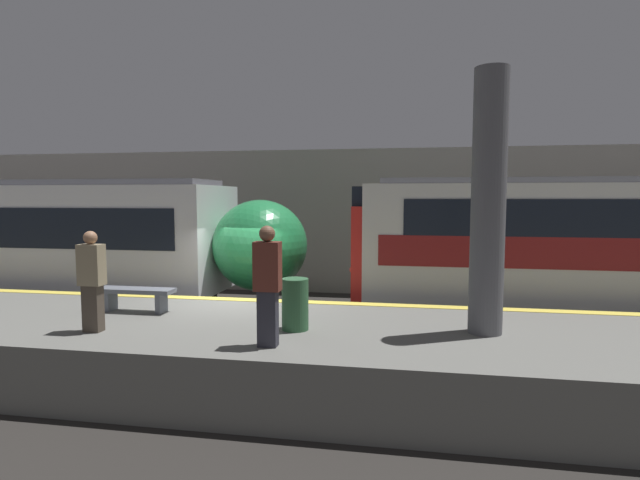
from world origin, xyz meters
TOP-DOWN VIEW (x-y plane):
  - ground_plane at (0.00, 0.00)m, footprint 120.00×120.00m
  - platform at (0.00, -1.96)m, footprint 40.00×3.93m
  - station_rear_barrier at (0.00, 6.34)m, footprint 50.00×0.15m
  - support_pillar_near at (4.81, -1.94)m, footprint 0.53×0.53m
  - train_modern at (-7.60, 2.21)m, footprint 16.50×2.85m
  - person_waiting at (-1.45, -2.96)m, footprint 0.38×0.24m
  - person_walking at (1.57, -3.25)m, footprint 0.38×0.24m
  - platform_bench at (-1.52, -1.55)m, footprint 1.50×0.40m
  - trash_bin at (1.76, -2.28)m, footprint 0.44×0.44m

SIDE VIEW (x-z plane):
  - ground_plane at x=0.00m, z-range 0.00..0.00m
  - platform at x=0.00m, z-range 0.00..1.05m
  - platform_bench at x=-1.52m, z-range 1.16..1.61m
  - trash_bin at x=1.76m, z-range 1.04..1.89m
  - train_modern at x=-7.60m, z-range 0.06..3.74m
  - person_waiting at x=-1.45m, z-range 1.09..2.73m
  - person_walking at x=1.57m, z-range 1.10..2.87m
  - station_rear_barrier at x=0.00m, z-range 0.00..4.80m
  - support_pillar_near at x=4.81m, z-range 1.04..5.22m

